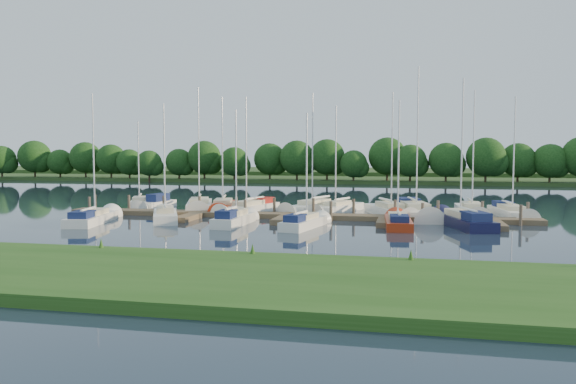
% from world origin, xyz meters
% --- Properties ---
extents(ground, '(260.00, 260.00, 0.00)m').
position_xyz_m(ground, '(0.00, 0.00, 0.00)').
color(ground, '#1B2937').
rests_on(ground, ground).
extents(near_bank, '(90.00, 10.00, 0.50)m').
position_xyz_m(near_bank, '(0.00, -16.00, 0.25)').
color(near_bank, '#234E16').
rests_on(near_bank, ground).
extents(dock, '(40.00, 6.00, 0.40)m').
position_xyz_m(dock, '(0.00, 7.31, 0.20)').
color(dock, brown).
rests_on(dock, ground).
extents(mooring_pilings, '(38.24, 2.84, 2.00)m').
position_xyz_m(mooring_pilings, '(0.00, 8.43, 0.60)').
color(mooring_pilings, '#473D33').
rests_on(mooring_pilings, ground).
extents(far_shore, '(180.00, 30.00, 0.60)m').
position_xyz_m(far_shore, '(0.00, 75.00, 0.30)').
color(far_shore, '#27481B').
rests_on(far_shore, ground).
extents(distant_hill, '(220.00, 40.00, 1.40)m').
position_xyz_m(distant_hill, '(0.00, 100.00, 0.70)').
color(distant_hill, '#344E22').
rests_on(distant_hill, ground).
extents(treeline, '(147.44, 9.48, 8.22)m').
position_xyz_m(treeline, '(1.77, 62.31, 4.07)').
color(treeline, '#38281C').
rests_on(treeline, ground).
extents(sailboat_n_0, '(3.81, 6.91, 9.01)m').
position_xyz_m(sailboat_n_0, '(-17.11, 14.45, 0.27)').
color(sailboat_n_0, white).
rests_on(sailboat_n_0, ground).
extents(motorboat, '(2.16, 5.30, 1.73)m').
position_xyz_m(motorboat, '(-15.00, 14.09, 0.36)').
color(motorboat, white).
rests_on(motorboat, ground).
extents(sailboat_n_2, '(4.89, 9.67, 12.20)m').
position_xyz_m(sailboat_n_2, '(-10.12, 13.10, 0.27)').
color(sailboat_n_2, white).
rests_on(sailboat_n_2, ground).
extents(sailboat_n_3, '(3.80, 8.80, 11.09)m').
position_xyz_m(sailboat_n_3, '(-7.47, 12.38, 0.27)').
color(sailboat_n_3, '#A72A0F').
rests_on(sailboat_n_3, ground).
extents(sailboat_n_4, '(4.06, 8.65, 10.96)m').
position_xyz_m(sailboat_n_4, '(-4.68, 11.61, 0.32)').
color(sailboat_n_4, white).
rests_on(sailboat_n_4, ground).
extents(sailboat_n_5, '(4.85, 8.86, 11.39)m').
position_xyz_m(sailboat_n_5, '(1.07, 13.43, 0.28)').
color(sailboat_n_5, white).
rests_on(sailboat_n_5, ground).
extents(sailboat_n_6, '(4.22, 7.92, 10.14)m').
position_xyz_m(sailboat_n_6, '(3.19, 13.65, 0.27)').
color(sailboat_n_6, white).
rests_on(sailboat_n_6, ground).
extents(sailboat_n_7, '(4.73, 8.58, 11.12)m').
position_xyz_m(sailboat_n_7, '(8.16, 11.52, 0.28)').
color(sailboat_n_7, white).
rests_on(sailboat_n_7, ground).
extents(sailboat_n_8, '(4.12, 10.55, 13.19)m').
position_xyz_m(sailboat_n_8, '(10.29, 11.41, 0.34)').
color(sailboat_n_8, white).
rests_on(sailboat_n_8, ground).
extents(sailboat_n_9, '(2.27, 8.90, 11.31)m').
position_xyz_m(sailboat_n_9, '(15.16, 13.29, 0.27)').
color(sailboat_n_9, white).
rests_on(sailboat_n_9, ground).
extents(sailboat_n_10, '(2.90, 8.48, 10.62)m').
position_xyz_m(sailboat_n_10, '(18.36, 12.95, 0.31)').
color(sailboat_n_10, white).
rests_on(sailboat_n_10, ground).
extents(sailboat_s_0, '(3.30, 8.36, 10.49)m').
position_xyz_m(sailboat_s_0, '(-14.51, 1.55, 0.32)').
color(sailboat_s_0, white).
rests_on(sailboat_s_0, ground).
extents(sailboat_s_1, '(4.41, 7.44, 9.86)m').
position_xyz_m(sailboat_s_1, '(-9.63, 4.17, 0.28)').
color(sailboat_s_1, white).
rests_on(sailboat_s_1, ground).
extents(sailboat_s_2, '(1.80, 7.01, 9.21)m').
position_xyz_m(sailboat_s_2, '(-3.26, 2.70, 0.34)').
color(sailboat_s_2, white).
rests_on(sailboat_s_2, ground).
extents(sailboat_s_3, '(2.72, 6.85, 8.78)m').
position_xyz_m(sailboat_s_3, '(2.27, 2.21, 0.32)').
color(sailboat_s_3, white).
rests_on(sailboat_s_3, ground).
extents(sailboat_s_4, '(2.24, 7.73, 9.75)m').
position_xyz_m(sailboat_s_4, '(8.97, 4.37, 0.31)').
color(sailboat_s_4, '#A72A0F').
rests_on(sailboat_s_4, ground).
extents(sailboat_s_5, '(4.11, 9.05, 11.50)m').
position_xyz_m(sailboat_s_5, '(13.69, 5.42, 0.34)').
color(sailboat_s_5, black).
rests_on(sailboat_s_5, ground).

